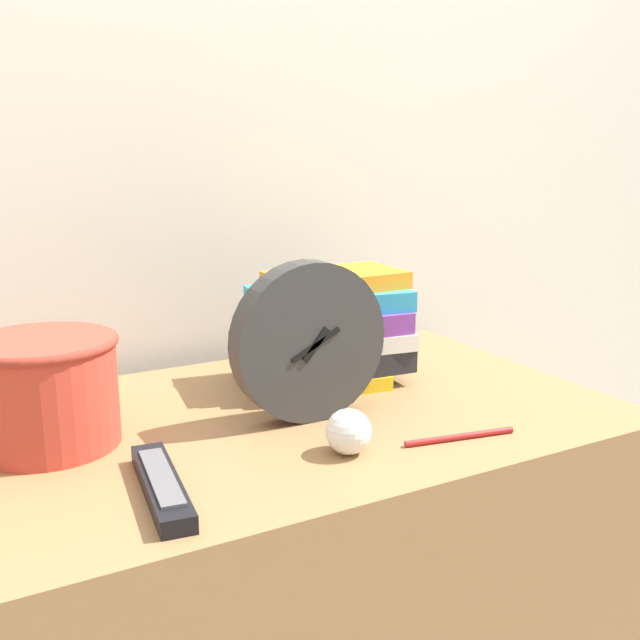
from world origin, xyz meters
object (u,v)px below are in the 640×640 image
at_px(desk_clock, 309,342).
at_px(book_stack, 330,329).
at_px(basket, 44,388).
at_px(pen, 460,437).
at_px(tv_remote, 162,485).
at_px(crumpled_paper_ball, 348,432).

height_order(desk_clock, book_stack, desk_clock).
distance_m(basket, pen, 0.52).
distance_m(book_stack, tv_remote, 0.44).
bearing_deg(tv_remote, pen, -5.41).
xyz_separation_m(basket, tv_remote, (0.08, -0.20, -0.06)).
bearing_deg(pen, book_stack, 94.88).
relative_size(book_stack, crumpled_paper_ball, 4.59).
bearing_deg(pen, crumpled_paper_ball, 167.44).
height_order(crumpled_paper_ball, pen, crumpled_paper_ball).
relative_size(crumpled_paper_ball, pen, 0.37).
relative_size(tv_remote, crumpled_paper_ball, 3.56).
bearing_deg(book_stack, crumpled_paper_ball, -115.16).
bearing_deg(crumpled_paper_ball, basket, 146.66).
bearing_deg(basket, crumpled_paper_ball, -33.34).
bearing_deg(basket, desk_clock, -13.69).
bearing_deg(tv_remote, book_stack, 35.85).
relative_size(desk_clock, book_stack, 0.85).
bearing_deg(desk_clock, pen, -50.35).
height_order(book_stack, basket, book_stack).
bearing_deg(desk_clock, tv_remote, -153.50).
bearing_deg(tv_remote, basket, 111.84).
relative_size(basket, crumpled_paper_ball, 3.29).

